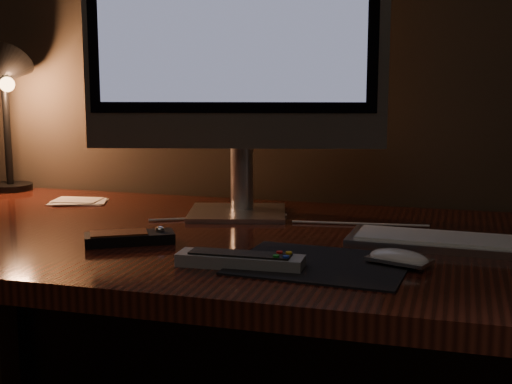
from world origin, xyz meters
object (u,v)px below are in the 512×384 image
(mouse, at_px, (399,260))
(media_remote, at_px, (130,238))
(desk, at_px, (255,290))
(keyboard, at_px, (484,244))
(tv_remote, at_px, (240,260))
(monitor, at_px, (236,30))
(desk_lamp, at_px, (5,92))

(mouse, height_order, media_remote, media_remote)
(desk, relative_size, keyboard, 3.38)
(mouse, xyz_separation_m, tv_remote, (-0.24, -0.07, 0.00))
(mouse, bearing_deg, media_remote, -162.49)
(mouse, relative_size, media_remote, 0.60)
(monitor, distance_m, media_remote, 0.49)
(monitor, height_order, tv_remote, monitor)
(keyboard, relative_size, media_remote, 2.84)
(monitor, distance_m, keyboard, 0.65)
(desk, height_order, mouse, mouse)
(keyboard, bearing_deg, tv_remote, -146.31)
(keyboard, height_order, desk_lamp, desk_lamp)
(tv_remote, relative_size, desk_lamp, 0.54)
(monitor, relative_size, media_remote, 3.98)
(desk, height_order, monitor, monitor)
(keyboard, xyz_separation_m, tv_remote, (-0.38, -0.23, 0.00))
(desk_lamp, bearing_deg, desk, -37.02)
(mouse, relative_size, desk_lamp, 0.26)
(keyboard, height_order, mouse, mouse)
(keyboard, xyz_separation_m, mouse, (-0.13, -0.15, 0.00))
(mouse, xyz_separation_m, desk_lamp, (-1.01, 0.43, 0.25))
(mouse, bearing_deg, desk, 165.21)
(media_remote, distance_m, tv_remote, 0.26)
(desk, bearing_deg, keyboard, -6.98)
(mouse, distance_m, tv_remote, 0.25)
(tv_remote, bearing_deg, desk, 99.52)
(desk, height_order, tv_remote, tv_remote)
(media_remote, height_order, desk_lamp, desk_lamp)
(desk, relative_size, tv_remote, 7.79)
(desk, xyz_separation_m, mouse, (0.30, -0.21, 0.14))
(monitor, height_order, desk_lamp, monitor)
(desk, xyz_separation_m, monitor, (-0.07, 0.11, 0.52))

